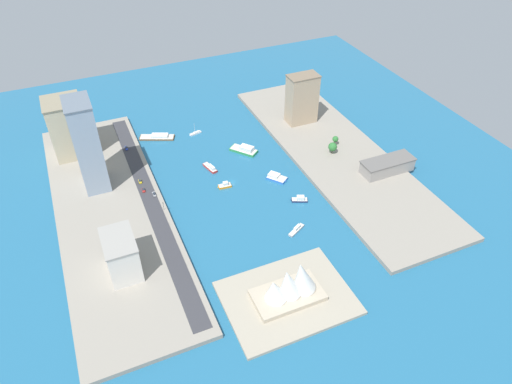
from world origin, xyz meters
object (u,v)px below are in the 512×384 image
(yacht_sleek_gray, at_px, (296,230))
(taxi_yellow_cab, at_px, (140,181))
(sedan_silver, at_px, (154,194))
(tower_tall_glass, at_px, (87,145))
(pickup_red, at_px, (143,190))
(ferry_green_doubledeck, at_px, (245,150))
(apartment_midrise_tan, at_px, (302,99))
(barge_flat_brown, at_px, (158,137))
(patrol_launch_navy, at_px, (300,199))
(office_block_beige, at_px, (68,127))
(water_taxi_orange, at_px, (225,185))
(opera_landmark, at_px, (290,285))
(hatchback_blue, at_px, (126,148))
(traffic_light_waterfront, at_px, (163,205))
(catamaran_blue, at_px, (276,177))
(sailboat_small_white, at_px, (196,133))
(tugboat_red, at_px, (210,168))
(hotel_broad_white, at_px, (122,255))
(carpark_squat_concrete, at_px, (387,166))

(yacht_sleek_gray, xyz_separation_m, taxi_yellow_cab, (81.19, -86.50, 2.90))
(yacht_sleek_gray, distance_m, sedan_silver, 101.81)
(tower_tall_glass, relative_size, pickup_red, 14.42)
(ferry_green_doubledeck, distance_m, tower_tall_glass, 118.43)
(apartment_midrise_tan, bearing_deg, barge_flat_brown, -12.69)
(patrol_launch_navy, distance_m, office_block_beige, 182.12)
(water_taxi_orange, bearing_deg, opera_landmark, 88.66)
(water_taxi_orange, distance_m, opera_landmark, 108.19)
(office_block_beige, distance_m, hatchback_blue, 45.05)
(barge_flat_brown, relative_size, pickup_red, 6.42)
(barge_flat_brown, height_order, sedan_silver, sedan_silver)
(ferry_green_doubledeck, height_order, tower_tall_glass, tower_tall_glass)
(sedan_silver, xyz_separation_m, traffic_light_waterfront, (-2.14, 17.81, 3.46))
(pickup_red, xyz_separation_m, opera_landmark, (-52.59, 122.24, 7.52))
(water_taxi_orange, distance_m, traffic_light_waterfront, 48.75)
(ferry_green_doubledeck, bearing_deg, patrol_launch_navy, 99.53)
(barge_flat_brown, relative_size, water_taxi_orange, 2.77)
(traffic_light_waterfront, bearing_deg, opera_landmark, 114.72)
(catamaran_blue, bearing_deg, tower_tall_glass, -19.05)
(sailboat_small_white, relative_size, taxi_yellow_cab, 2.53)
(catamaran_blue, xyz_separation_m, hatchback_blue, (93.25, -78.36, 2.57))
(yacht_sleek_gray, xyz_separation_m, apartment_midrise_tan, (-64.35, -117.22, 22.94))
(water_taxi_orange, height_order, yacht_sleek_gray, water_taxi_orange)
(barge_flat_brown, relative_size, traffic_light_waterfront, 4.47)
(yacht_sleek_gray, bearing_deg, office_block_beige, -50.56)
(ferry_green_doubledeck, bearing_deg, tugboat_red, 18.72)
(apartment_midrise_tan, bearing_deg, patrol_launch_navy, 62.09)
(hotel_broad_white, relative_size, apartment_midrise_tan, 0.66)
(yacht_sleek_gray, relative_size, opera_landmark, 0.37)
(patrol_launch_navy, distance_m, pickup_red, 109.30)
(taxi_yellow_cab, bearing_deg, apartment_midrise_tan, -168.08)
(opera_landmark, bearing_deg, office_block_beige, -64.67)
(water_taxi_orange, bearing_deg, taxi_yellow_cab, -24.74)
(carpark_squat_concrete, bearing_deg, office_block_beige, -29.54)
(pickup_red, bearing_deg, tower_tall_glass, -37.17)
(taxi_yellow_cab, bearing_deg, traffic_light_waterfront, 102.29)
(yacht_sleek_gray, relative_size, tower_tall_glass, 0.21)
(hotel_broad_white, distance_m, hatchback_blue, 129.10)
(taxi_yellow_cab, relative_size, sedan_silver, 0.91)
(carpark_squat_concrete, bearing_deg, sailboat_small_white, -44.60)
(tugboat_red, height_order, patrol_launch_navy, patrol_launch_navy)
(hotel_broad_white, height_order, taxi_yellow_cab, hotel_broad_white)
(tower_tall_glass, bearing_deg, ferry_green_doubledeck, 179.89)
(office_block_beige, bearing_deg, apartment_midrise_tan, 171.33)
(water_taxi_orange, relative_size, hotel_broad_white, 0.38)
(barge_flat_brown, height_order, pickup_red, pickup_red)
(yacht_sleek_gray, bearing_deg, tower_tall_glass, -41.56)
(water_taxi_orange, relative_size, carpark_squat_concrete, 0.26)
(pickup_red, bearing_deg, catamaran_blue, 167.60)
(sailboat_small_white, distance_m, tugboat_red, 52.25)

